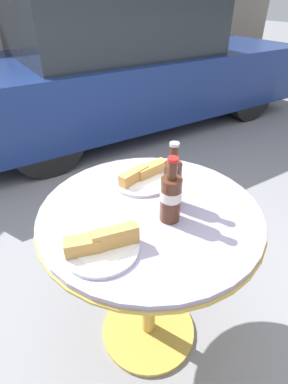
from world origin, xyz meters
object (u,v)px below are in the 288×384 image
bistro_table (149,244)px  parked_car (126,68)px  cola_bottle_left (171,197)px  lunch_plate_near (142,176)px  lunch_plate_far (101,245)px  cola_bottle_right (172,181)px

bistro_table → parked_car: 2.77m
cola_bottle_left → lunch_plate_near: (0.05, 0.26, -0.07)m
lunch_plate_far → parked_car: size_ratio=0.06×
lunch_plate_near → parked_car: size_ratio=0.06×
lunch_plate_far → bistro_table: bearing=21.1°
cola_bottle_left → cola_bottle_right: cola_bottle_right is taller
bistro_table → cola_bottle_right: 0.27m
lunch_plate_near → parked_car: 2.58m
cola_bottle_left → bistro_table: bearing=108.7°
lunch_plate_far → cola_bottle_left: bearing=2.2°
cola_bottle_right → lunch_plate_far: size_ratio=1.04×
bistro_table → lunch_plate_near: lunch_plate_near is taller
lunch_plate_near → parked_car: bearing=61.9°
lunch_plate_far → cola_bottle_right: bearing=14.0°
cola_bottle_right → lunch_plate_near: 0.20m
bistro_table → cola_bottle_right: size_ratio=3.35×
cola_bottle_right → lunch_plate_far: (-0.31, -0.08, -0.07)m
cola_bottle_left → lunch_plate_near: bearing=77.9°
bistro_table → cola_bottle_left: bearing=-71.3°
cola_bottle_right → lunch_plate_near: bearing=90.4°
lunch_plate_near → lunch_plate_far: size_ratio=1.15×
cola_bottle_right → parked_car: bearing=63.8°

